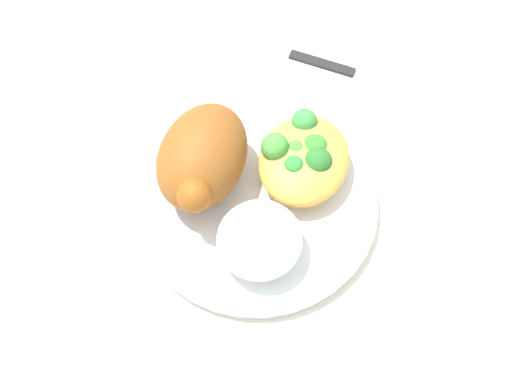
% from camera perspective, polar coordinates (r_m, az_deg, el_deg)
% --- Properties ---
extents(ground_plane, '(2.00, 2.00, 0.00)m').
position_cam_1_polar(ground_plane, '(0.67, 0.00, -1.18)').
color(ground_plane, silver).
extents(plate, '(0.25, 0.25, 0.02)m').
position_cam_1_polar(plate, '(0.67, 0.00, -0.78)').
color(plate, white).
rests_on(plate, ground_plane).
extents(roasted_chicken, '(0.13, 0.09, 0.08)m').
position_cam_1_polar(roasted_chicken, '(0.64, -4.78, 3.01)').
color(roasted_chicken, brown).
rests_on(roasted_chicken, plate).
extents(rice_pile, '(0.08, 0.08, 0.05)m').
position_cam_1_polar(rice_pile, '(0.61, 0.32, -4.22)').
color(rice_pile, white).
rests_on(rice_pile, plate).
extents(mac_cheese_with_broccoli, '(0.11, 0.09, 0.05)m').
position_cam_1_polar(mac_cheese_with_broccoli, '(0.66, 4.21, 3.08)').
color(mac_cheese_with_broccoli, gold).
rests_on(mac_cheese_with_broccoli, plate).
extents(fork, '(0.02, 0.14, 0.01)m').
position_cam_1_polar(fork, '(0.76, 6.56, 8.74)').
color(fork, silver).
rests_on(fork, ground_plane).
extents(knife, '(0.02, 0.19, 0.01)m').
position_cam_1_polar(knife, '(0.78, 8.57, 10.38)').
color(knife, black).
rests_on(knife, ground_plane).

